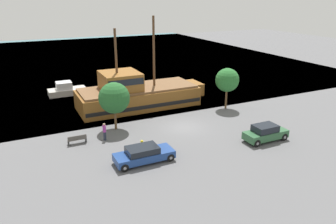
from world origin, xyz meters
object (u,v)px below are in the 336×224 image
object	(u,v)px
fire_hydrant	(142,144)
bench_promenade_east	(77,139)
parked_car_curb_front	(144,154)
pedestrian_walking_near	(105,132)
parked_car_curb_mid	(265,133)
pirate_ship	(136,94)
moored_boat_dockside	(66,90)

from	to	relation	value
fire_hydrant	bench_promenade_east	xyz separation A→B (m)	(-5.11, 3.42, 0.03)
parked_car_curb_front	pedestrian_walking_near	bearing A→B (deg)	107.13
fire_hydrant	pedestrian_walking_near	bearing A→B (deg)	129.48
pedestrian_walking_near	parked_car_curb_mid	bearing A→B (deg)	-25.98
parked_car_curb_mid	fire_hydrant	bearing A→B (deg)	162.30
pirate_ship	parked_car_curb_mid	bearing A→B (deg)	-63.36
bench_promenade_east	pedestrian_walking_near	bearing A→B (deg)	-6.86
moored_boat_dockside	bench_promenade_east	bearing A→B (deg)	-96.11
moored_boat_dockside	bench_promenade_east	world-z (taller)	moored_boat_dockside
pirate_ship	pedestrian_walking_near	bearing A→B (deg)	-127.49
parked_car_curb_mid	fire_hydrant	world-z (taller)	parked_car_curb_mid
moored_boat_dockside	parked_car_curb_mid	xyz separation A→B (m)	(14.41, -23.95, 0.12)
pirate_ship	fire_hydrant	xyz separation A→B (m)	(-3.68, -11.27, -1.21)
parked_car_curb_front	parked_car_curb_mid	world-z (taller)	parked_car_curb_mid
pirate_ship	bench_promenade_east	xyz separation A→B (m)	(-8.79, -7.84, -1.18)
pedestrian_walking_near	parked_car_curb_front	bearing A→B (deg)	-72.87
parked_car_curb_front	parked_car_curb_mid	size ratio (longest dim) A/B	1.15
fire_hydrant	pedestrian_walking_near	distance (m)	4.07
pirate_ship	parked_car_curb_mid	distance (m)	16.60
parked_car_curb_front	bench_promenade_east	bearing A→B (deg)	125.69
moored_boat_dockside	bench_promenade_east	size ratio (longest dim) A/B	2.96
pirate_ship	pedestrian_walking_near	xyz separation A→B (m)	(-6.25, -8.15, -0.75)
fire_hydrant	pedestrian_walking_near	size ratio (longest dim) A/B	0.44
parked_car_curb_mid	bench_promenade_east	distance (m)	17.66
moored_boat_dockside	pedestrian_walking_near	size ratio (longest dim) A/B	2.95
pirate_ship	moored_boat_dockside	xyz separation A→B (m)	(-6.97, 9.13, -0.95)
pirate_ship	pedestrian_walking_near	size ratio (longest dim) A/B	9.22
pirate_ship	fire_hydrant	world-z (taller)	pirate_ship
moored_boat_dockside	fire_hydrant	size ratio (longest dim) A/B	6.64
pirate_ship	parked_car_curb_front	size ratio (longest dim) A/B	3.21
pirate_ship	fire_hydrant	bearing A→B (deg)	-108.09
parked_car_curb_mid	parked_car_curb_front	bearing A→B (deg)	175.18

